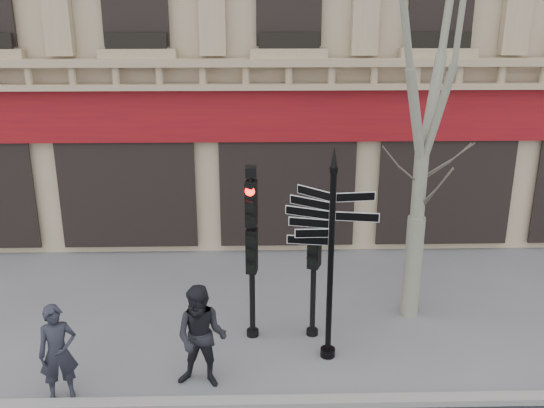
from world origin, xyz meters
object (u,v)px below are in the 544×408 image
Objects in this scene: plane_tree at (433,22)px; pedestrian_a at (58,353)px; traffic_signal_main at (252,233)px; pedestrian_b at (202,337)px; traffic_signal_secondary at (314,257)px; fingerpost at (332,221)px.

plane_tree is 8.53m from pedestrian_a.
traffic_signal_main reaches higher than pedestrian_b.
traffic_signal_secondary is 0.29× the size of plane_tree.
plane_tree is 4.56× the size of pedestrian_b.
pedestrian_a is at bearing -162.51° from pedestrian_b.
pedestrian_b is (-2.00, -1.57, -0.75)m from traffic_signal_secondary.
fingerpost is at bearing -20.44° from traffic_signal_main.
plane_tree reaches higher than traffic_signal_secondary.
traffic_signal_secondary reaches higher than pedestrian_a.
traffic_signal_main is at bearing 72.14° from pedestrian_b.
traffic_signal_main is 1.27m from traffic_signal_secondary.
fingerpost is 2.94m from pedestrian_b.
plane_tree is at bearing 39.72° from traffic_signal_secondary.
pedestrian_a is at bearing -141.23° from traffic_signal_main.
fingerpost reaches higher than pedestrian_b.
pedestrian_a is at bearing -136.56° from traffic_signal_secondary.
fingerpost is 1.27m from traffic_signal_secondary.
pedestrian_a is (-6.38, -2.61, -5.02)m from plane_tree.
traffic_signal_secondary is 4.75m from pedestrian_a.
pedestrian_a is (-4.29, -1.86, -0.82)m from traffic_signal_secondary.
plane_tree reaches higher than traffic_signal_main.
traffic_signal_main is at bearing -166.84° from plane_tree.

